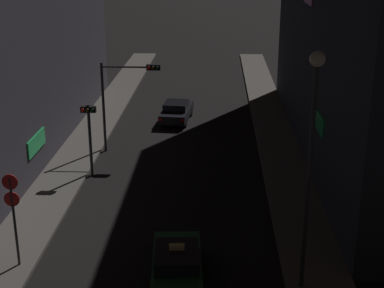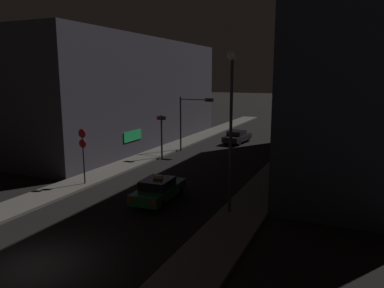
% 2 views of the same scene
% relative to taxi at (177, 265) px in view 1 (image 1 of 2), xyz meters
% --- Properties ---
extents(sidewalk_left, '(2.52, 56.81, 0.16)m').
position_rel_taxi_xyz_m(sidewalk_left, '(-6.81, 17.55, -0.65)').
color(sidewalk_left, '#5B5651').
rests_on(sidewalk_left, ground_plane).
extents(sidewalk_right, '(2.52, 56.81, 0.16)m').
position_rel_taxi_xyz_m(sidewalk_right, '(5.22, 17.55, -0.65)').
color(sidewalk_right, '#5B5651').
rests_on(sidewalk_right, ground_plane).
extents(taxi, '(2.09, 4.56, 1.62)m').
position_rel_taxi_xyz_m(taxi, '(0.00, 0.00, 0.00)').
color(taxi, '#1E512D').
rests_on(taxi, ground_plane).
extents(far_car, '(2.22, 4.60, 1.42)m').
position_rel_taxi_xyz_m(far_car, '(-1.43, 20.44, -0.00)').
color(far_car, black).
rests_on(far_car, ground_plane).
extents(traffic_light_overhead, '(3.49, 0.42, 5.42)m').
position_rel_taxi_xyz_m(traffic_light_overhead, '(-4.04, 14.03, 3.14)').
color(traffic_light_overhead, '#2D2D33').
rests_on(traffic_light_overhead, ground_plane).
extents(traffic_light_left_kerb, '(0.80, 0.42, 3.98)m').
position_rel_taxi_xyz_m(traffic_light_left_kerb, '(-5.30, 10.10, 2.10)').
color(traffic_light_left_kerb, '#2D2D33').
rests_on(traffic_light_left_kerb, ground_plane).
extents(sign_pole_left, '(0.60, 0.10, 3.76)m').
position_rel_taxi_xyz_m(sign_pole_left, '(-6.16, 0.72, 1.72)').
color(sign_pole_left, '#2D2D33').
rests_on(sign_pole_left, sidewalk_left).
extents(street_lamp_near_block, '(0.52, 0.52, 8.53)m').
position_rel_taxi_xyz_m(street_lamp_near_block, '(4.52, -0.26, 5.16)').
color(street_lamp_near_block, '#2D2D33').
rests_on(street_lamp_near_block, sidewalk_right).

